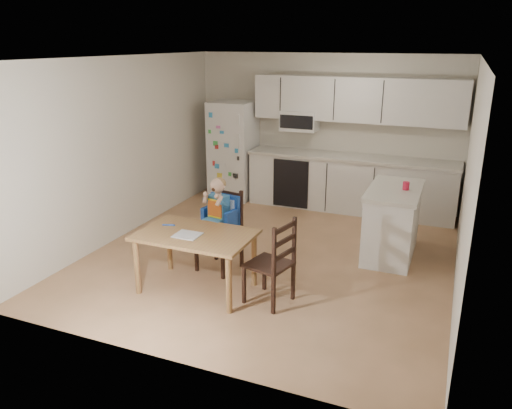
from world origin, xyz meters
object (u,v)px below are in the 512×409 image
object	(u,v)px
dining_table	(196,241)
chair_booster	(221,214)
refrigerator	(233,150)
red_cup	(406,186)
kitchen_island	(392,222)
chair_side	(276,258)

from	to	relation	value
dining_table	chair_booster	distance (m)	0.63
refrigerator	red_cup	size ratio (longest dim) A/B	16.63
dining_table	chair_booster	world-z (taller)	chair_booster
kitchen_island	red_cup	size ratio (longest dim) A/B	12.01
red_cup	dining_table	distance (m)	2.74
chair_side	chair_booster	bearing A→B (deg)	-108.60
red_cup	refrigerator	bearing A→B (deg)	153.38
refrigerator	chair_side	distance (m)	3.93
chair_booster	dining_table	bearing A→B (deg)	-80.63
red_cup	dining_table	world-z (taller)	red_cup
kitchen_island	chair_side	bearing A→B (deg)	-117.71
refrigerator	chair_booster	bearing A→B (deg)	-68.17
chair_side	dining_table	bearing A→B (deg)	-74.63
refrigerator	dining_table	world-z (taller)	refrigerator
chair_booster	kitchen_island	bearing A→B (deg)	42.82
chair_booster	chair_side	size ratio (longest dim) A/B	1.22
red_cup	chair_side	world-z (taller)	red_cup
dining_table	chair_booster	xyz separation A→B (m)	(0.01, 0.62, 0.11)
kitchen_island	chair_side	world-z (taller)	chair_side
refrigerator	chair_booster	size ratio (longest dim) A/B	1.46
kitchen_island	dining_table	bearing A→B (deg)	-135.99
refrigerator	red_cup	xyz separation A→B (m)	(3.11, -1.56, 0.11)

